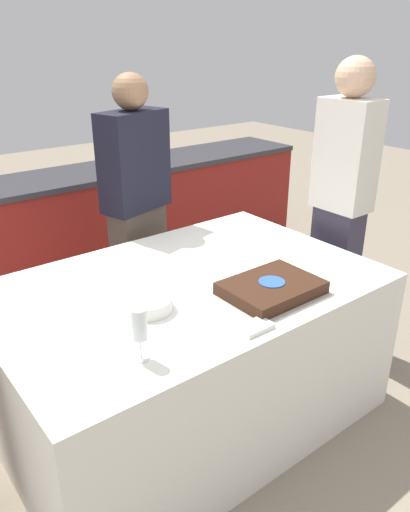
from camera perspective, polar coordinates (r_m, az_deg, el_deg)
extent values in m
plane|color=gray|center=(2.78, -1.92, -17.38)|extent=(14.00, 14.00, 0.00)
cube|color=maroon|center=(3.84, -16.87, 1.55)|extent=(4.40, 0.55, 0.88)
cube|color=#2D2D33|center=(3.70, -17.72, 8.15)|extent=(4.40, 0.58, 0.04)
cube|color=white|center=(2.54, -2.04, -10.78)|extent=(1.79, 1.19, 0.78)
cube|color=#B7B2AD|center=(2.25, 7.56, -4.30)|extent=(0.46, 0.35, 0.00)
cube|color=#381E11|center=(2.23, 7.60, -3.62)|extent=(0.42, 0.31, 0.06)
cylinder|color=#2D5BB7|center=(2.22, 7.64, -2.94)|extent=(0.12, 0.12, 0.00)
cylinder|color=white|center=(2.11, -6.53, -5.45)|extent=(0.21, 0.21, 0.06)
cylinder|color=white|center=(1.83, -7.29, -11.51)|extent=(0.06, 0.06, 0.00)
cylinder|color=white|center=(1.80, -7.36, -10.41)|extent=(0.01, 0.01, 0.08)
cylinder|color=white|center=(1.75, -7.53, -7.70)|extent=(0.06, 0.06, 0.12)
cylinder|color=white|center=(2.43, 1.37, -1.86)|extent=(0.18, 0.18, 0.00)
cube|color=white|center=(1.98, 5.75, -8.08)|extent=(0.14, 0.09, 0.02)
cube|color=#4C4238|center=(3.22, -7.36, -2.01)|extent=(0.38, 0.25, 0.88)
cube|color=black|center=(2.97, -8.10, 10.67)|extent=(0.45, 0.30, 0.57)
sphere|color=#936B4C|center=(2.91, -8.55, 18.10)|extent=(0.20, 0.20, 0.20)
cube|color=#383347|center=(3.20, 14.33, -2.45)|extent=(0.16, 0.27, 0.91)
cube|color=silver|center=(2.95, 15.85, 10.98)|extent=(0.20, 0.32, 0.62)
sphere|color=#D8AD89|center=(2.89, 16.81, 19.02)|extent=(0.21, 0.21, 0.21)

